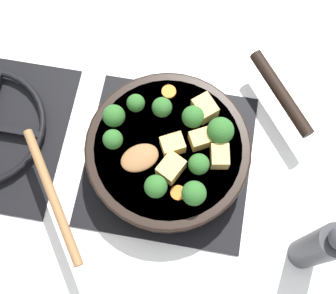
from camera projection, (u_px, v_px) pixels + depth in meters
name	position (u px, v px, depth m)	size (l,w,h in m)	color
ground_plane	(168.00, 160.00, 0.89)	(2.40, 2.40, 0.00)	white
front_burner_grate	(168.00, 158.00, 0.88)	(0.31, 0.31, 0.03)	black
skillet_pan	(170.00, 150.00, 0.84)	(0.37, 0.40, 0.05)	black
wooden_spoon	(89.00, 180.00, 0.79)	(0.24, 0.25, 0.02)	olive
tofu_cube_center_large	(205.00, 108.00, 0.82)	(0.04, 0.03, 0.03)	tan
tofu_cube_near_handle	(173.00, 142.00, 0.80)	(0.04, 0.03, 0.03)	tan
tofu_cube_east_chunk	(201.00, 139.00, 0.81)	(0.04, 0.03, 0.03)	tan
tofu_cube_west_chunk	(220.00, 156.00, 0.80)	(0.04, 0.03, 0.03)	tan
tofu_cube_back_piece	(171.00, 168.00, 0.79)	(0.04, 0.03, 0.03)	tan
broccoli_floret_near_spoon	(193.00, 117.00, 0.81)	(0.04, 0.04, 0.05)	#709956
broccoli_floret_center_top	(113.00, 139.00, 0.80)	(0.03, 0.03, 0.04)	#709956
broccoli_floret_east_rim	(162.00, 107.00, 0.81)	(0.04, 0.04, 0.04)	#709956
broccoli_floret_west_rim	(156.00, 187.00, 0.77)	(0.04, 0.04, 0.05)	#709956
broccoli_floret_north_edge	(136.00, 103.00, 0.82)	(0.03, 0.03, 0.04)	#709956
broccoli_floret_south_cluster	(194.00, 193.00, 0.76)	(0.04, 0.04, 0.05)	#709956
broccoli_floret_mid_floret	(199.00, 164.00, 0.78)	(0.04, 0.04, 0.04)	#709956
broccoli_floret_small_inner	(114.00, 116.00, 0.81)	(0.04, 0.04, 0.05)	#709956
broccoli_floret_tall_stem	(220.00, 131.00, 0.80)	(0.05, 0.05, 0.05)	#709956
carrot_slice_orange_thin	(169.00, 92.00, 0.85)	(0.03, 0.03, 0.01)	orange
carrot_slice_near_center	(178.00, 193.00, 0.79)	(0.03, 0.03, 0.01)	orange
pepper_mill	(319.00, 247.00, 0.74)	(0.05, 0.05, 0.22)	#333338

